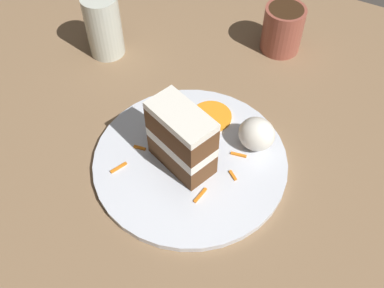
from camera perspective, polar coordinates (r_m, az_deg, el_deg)
The scene contains 9 objects.
ground_plane at distance 0.69m, azimuth -1.18°, elevation -5.55°, with size 6.00×6.00×0.00m, color #38332D.
dining_table at distance 0.68m, azimuth -1.20°, elevation -4.76°, with size 1.10×1.11×0.03m, color #846647.
plate at distance 0.67m, azimuth 0.00°, elevation -2.22°, with size 0.29×0.29×0.01m, color silver.
cake_slice at distance 0.62m, azimuth -1.34°, elevation 0.66°, with size 0.11×0.08×0.11m.
cream_dollop at distance 0.67m, azimuth 8.21°, elevation 1.26°, with size 0.06×0.05×0.05m, color white.
orange_garnish at distance 0.72m, azimuth 2.46°, elevation 3.53°, with size 0.07×0.07×0.00m, color orange.
carrot_shreds_scatter at distance 0.66m, azimuth -1.06°, elevation -3.19°, with size 0.17×0.12×0.00m.
drinking_glass at distance 0.84m, azimuth -11.08°, elevation 14.07°, with size 0.06×0.06×0.11m.
coffee_mug at distance 0.85m, azimuth 11.46°, elevation 14.31°, with size 0.07×0.07×0.09m.
Camera 1 is at (0.19, -0.32, 0.58)m, focal length 42.00 mm.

